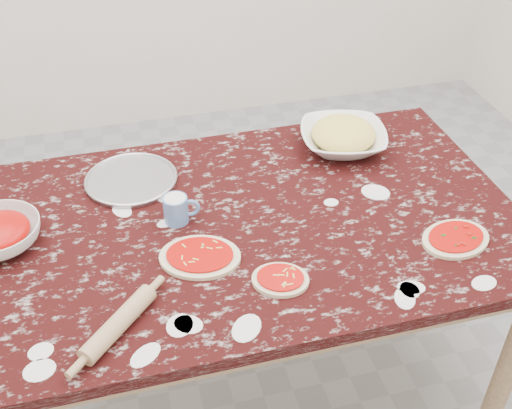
% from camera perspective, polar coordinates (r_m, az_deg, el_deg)
% --- Properties ---
extents(ground, '(4.00, 4.00, 0.00)m').
position_cam_1_polar(ground, '(2.44, 0.00, -15.05)').
color(ground, gray).
extents(worktable, '(1.60, 1.00, 0.75)m').
position_cam_1_polar(worktable, '(1.95, 0.00, -3.09)').
color(worktable, black).
rests_on(worktable, ground).
extents(pizza_tray, '(0.33, 0.33, 0.01)m').
position_cam_1_polar(pizza_tray, '(2.09, -11.30, 2.19)').
color(pizza_tray, '#B2B2B7').
rests_on(pizza_tray, worktable).
extents(cheese_bowl, '(0.35, 0.35, 0.07)m').
position_cam_1_polar(cheese_bowl, '(2.22, 7.93, 5.93)').
color(cheese_bowl, white).
rests_on(cheese_bowl, worktable).
extents(flour_mug, '(0.11, 0.07, 0.09)m').
position_cam_1_polar(flour_mug, '(1.88, -7.23, -0.41)').
color(flour_mug, '#5980BF').
rests_on(flour_mug, worktable).
extents(pizza_left, '(0.27, 0.24, 0.02)m').
position_cam_1_polar(pizza_left, '(1.76, -5.14, -4.75)').
color(pizza_left, beige).
rests_on(pizza_left, worktable).
extents(pizza_mid, '(0.19, 0.17, 0.02)m').
position_cam_1_polar(pizza_mid, '(1.69, 2.24, -6.84)').
color(pizza_mid, beige).
rests_on(pizza_mid, worktable).
extents(pizza_right, '(0.24, 0.20, 0.02)m').
position_cam_1_polar(pizza_right, '(1.90, 17.73, -2.98)').
color(pizza_right, beige).
rests_on(pizza_right, worktable).
extents(rolling_pin, '(0.21, 0.21, 0.05)m').
position_cam_1_polar(rolling_pin, '(1.60, -12.42, -10.53)').
color(rolling_pin, tan).
rests_on(rolling_pin, worktable).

